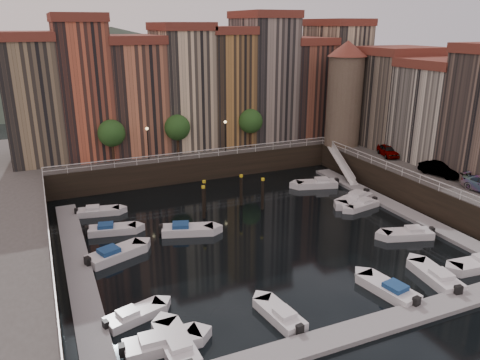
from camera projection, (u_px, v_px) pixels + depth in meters
name	position (u px, v px, depth m)	size (l,w,h in m)	color
ground	(254.00, 230.00, 44.92)	(200.00, 200.00, 0.00)	black
quay_far	(177.00, 151.00, 67.06)	(80.00, 20.00, 3.00)	black
dock_left	(78.00, 266.00, 37.88)	(2.00, 28.00, 0.35)	gray
dock_right	(394.00, 207.00, 50.11)	(2.00, 28.00, 0.35)	gray
dock_near	(365.00, 329.00, 30.08)	(30.00, 2.00, 0.35)	gray
mountains	(102.00, 62.00, 138.73)	(145.00, 100.00, 18.00)	#2D382D
far_terrace	(203.00, 85.00, 63.13)	(48.70, 10.30, 17.50)	#857255
right_terrace	(444.00, 106.00, 55.19)	(9.30, 24.30, 14.00)	#786B5A
corner_tower	(345.00, 92.00, 61.85)	(5.20, 5.20, 13.80)	#6B5B4C
promenade_trees	(183.00, 127.00, 58.16)	(21.20, 3.20, 5.20)	black
street_lamps	(188.00, 134.00, 57.63)	(10.36, 0.36, 4.18)	black
railings	(234.00, 178.00, 47.97)	(36.08, 34.04, 0.52)	white
gangway	(342.00, 163.00, 59.47)	(2.78, 8.32, 3.73)	white
mooring_pilings	(228.00, 196.00, 48.95)	(6.90, 2.32, 3.78)	black
boat_left_0	(160.00, 343.00, 28.37)	(4.91, 1.85, 1.13)	silver
boat_left_1	(134.00, 315.00, 31.19)	(4.39, 2.70, 0.99)	silver
boat_left_2	(115.00, 254.00, 39.32)	(5.35, 3.58, 1.21)	silver
boat_left_3	(111.00, 229.00, 44.13)	(4.77, 2.51, 1.07)	silver
boat_left_4	(98.00, 211.00, 48.42)	(4.56, 2.31, 1.02)	silver
boat_right_0	(478.00, 264.00, 37.71)	(4.98, 2.22, 1.12)	silver
boat_right_1	(409.00, 234.00, 43.18)	(4.90, 2.98, 1.10)	silver
boat_right_2	(362.00, 205.00, 50.15)	(4.45, 2.31, 1.00)	silver
boat_right_3	(354.00, 199.00, 51.65)	(5.32, 3.53, 1.20)	silver
boat_right_4	(317.00, 184.00, 56.60)	(5.29, 3.13, 1.18)	silver
boat_near_0	(176.00, 345.00, 28.21)	(1.93, 4.97, 1.14)	silver
boat_near_1	(280.00, 315.00, 31.19)	(2.15, 4.57, 1.03)	silver
boat_near_2	(389.00, 289.00, 34.14)	(2.57, 5.09, 1.14)	silver
boat_near_3	(436.00, 277.00, 35.83)	(2.47, 5.20, 1.17)	silver
car_a	(388.00, 151.00, 58.23)	(1.67, 4.16, 1.42)	gray
car_b	(440.00, 170.00, 50.68)	(1.60, 4.58, 1.51)	gray
boat_extra_65	(186.00, 230.00, 44.00)	(5.19, 3.23, 1.17)	silver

